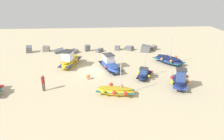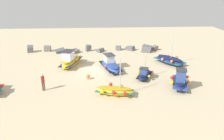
{
  "view_description": "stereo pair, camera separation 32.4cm",
  "coord_description": "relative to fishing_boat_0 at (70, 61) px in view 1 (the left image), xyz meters",
  "views": [
    {
      "loc": [
        -0.0,
        -25.26,
        9.67
      ],
      "look_at": [
        1.77,
        -2.33,
        0.9
      ],
      "focal_mm": 35.64,
      "sensor_mm": 36.0,
      "label": 1
    },
    {
      "loc": [
        0.32,
        -25.29,
        9.67
      ],
      "look_at": [
        1.77,
        -2.33,
        0.9
      ],
      "focal_mm": 35.64,
      "sensor_mm": 36.0,
      "label": 2
    }
  ],
  "objects": [
    {
      "name": "fishing_boat_2",
      "position": [
        12.86,
        0.03,
        -0.25
      ],
      "size": [
        3.82,
        4.46,
        3.72
      ],
      "rotation": [
        0.0,
        0.0,
        2.17
      ],
      "color": "navy",
      "rests_on": "ground_plane"
    },
    {
      "name": "fishing_boat_0",
      "position": [
        0.0,
        0.0,
        0.0
      ],
      "size": [
        2.8,
        4.85,
        2.23
      ],
      "rotation": [
        0.0,
        0.0,
        4.43
      ],
      "color": "gold",
      "rests_on": "ground_plane"
    },
    {
      "name": "fishing_boat_3",
      "position": [
        8.62,
        -4.47,
        -0.33
      ],
      "size": [
        2.4,
        3.37,
        2.77
      ],
      "rotation": [
        0.0,
        0.0,
        4.28
      ],
      "color": "navy",
      "rests_on": "ground_plane"
    },
    {
      "name": "mooring_buoy_0",
      "position": [
        2.38,
        -4.47,
        -0.41
      ],
      "size": [
        0.44,
        0.44,
        0.56
      ],
      "color": "#3F3F42",
      "rests_on": "ground_plane"
    },
    {
      "name": "person_walking",
      "position": [
        -1.88,
        -7.0,
        0.23
      ],
      "size": [
        0.32,
        0.32,
        1.71
      ],
      "rotation": [
        0.0,
        0.0,
        1.61
      ],
      "color": "brown",
      "rests_on": "ground_plane"
    },
    {
      "name": "fishing_boat_5",
      "position": [
        11.66,
        -7.14,
        -0.08
      ],
      "size": [
        2.44,
        3.96,
        2.16
      ],
      "rotation": [
        0.0,
        0.0,
        4.4
      ],
      "color": "navy",
      "rests_on": "ground_plane"
    },
    {
      "name": "ground_plane",
      "position": [
        3.25,
        -1.82,
        -0.75
      ],
      "size": [
        58.31,
        58.31,
        0.0
      ],
      "primitive_type": "plane",
      "color": "beige"
    },
    {
      "name": "breakwater_rocks",
      "position": [
        3.55,
        6.42,
        -0.36
      ],
      "size": [
        20.61,
        2.78,
        1.3
      ],
      "color": "slate",
      "rests_on": "ground_plane"
    },
    {
      "name": "fishing_boat_1",
      "position": [
        4.96,
        -1.58,
        -0.14
      ],
      "size": [
        2.81,
        4.92,
        1.84
      ],
      "rotation": [
        0.0,
        0.0,
        1.85
      ],
      "color": "#2D4C9E",
      "rests_on": "ground_plane"
    },
    {
      "name": "fishing_boat_6",
      "position": [
        5.02,
        -8.36,
        -0.33
      ],
      "size": [
        3.86,
        2.23,
        3.77
      ],
      "rotation": [
        0.0,
        0.0,
        2.91
      ],
      "color": "gold",
      "rests_on": "ground_plane"
    }
  ]
}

